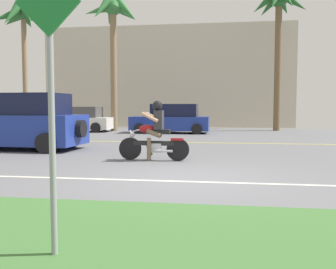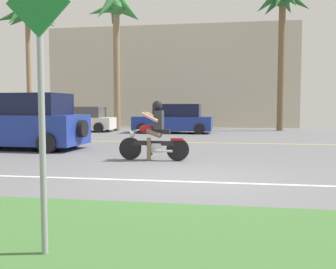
{
  "view_description": "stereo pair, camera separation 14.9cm",
  "coord_description": "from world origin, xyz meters",
  "px_view_note": "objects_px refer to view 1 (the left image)",
  "views": [
    {
      "loc": [
        0.72,
        -7.67,
        1.47
      ],
      "look_at": [
        -0.8,
        2.65,
        0.7
      ],
      "focal_mm": 41.13,
      "sensor_mm": 36.0,
      "label": 1
    },
    {
      "loc": [
        0.87,
        -7.64,
        1.47
      ],
      "look_at": [
        -0.8,
        2.65,
        0.7
      ],
      "focal_mm": 41.13,
      "sensor_mm": 36.0,
      "label": 2
    }
  ],
  "objects_px": {
    "suv_nearby": "(14,122)",
    "street_sign": "(51,87)",
    "motorcyclist": "(154,135)",
    "parked_car_0": "(75,120)",
    "palm_tree_0": "(279,13)",
    "palm_tree_2": "(24,21)",
    "parked_car_1": "(171,119)",
    "palm_tree_1": "(113,20)"
  },
  "relations": [
    {
      "from": "motorcyclist",
      "to": "palm_tree_0",
      "type": "relative_size",
      "value": 0.23
    },
    {
      "from": "palm_tree_0",
      "to": "palm_tree_2",
      "type": "bearing_deg",
      "value": -177.43
    },
    {
      "from": "suv_nearby",
      "to": "palm_tree_1",
      "type": "relative_size",
      "value": 0.63
    },
    {
      "from": "parked_car_1",
      "to": "motorcyclist",
      "type": "bearing_deg",
      "value": -84.61
    },
    {
      "from": "suv_nearby",
      "to": "street_sign",
      "type": "relative_size",
      "value": 1.84
    },
    {
      "from": "palm_tree_1",
      "to": "palm_tree_2",
      "type": "height_order",
      "value": "palm_tree_2"
    },
    {
      "from": "street_sign",
      "to": "palm_tree_2",
      "type": "bearing_deg",
      "value": 119.19
    },
    {
      "from": "palm_tree_2",
      "to": "street_sign",
      "type": "distance_m",
      "value": 23.18
    },
    {
      "from": "motorcyclist",
      "to": "parked_car_0",
      "type": "relative_size",
      "value": 0.44
    },
    {
      "from": "motorcyclist",
      "to": "parked_car_0",
      "type": "xyz_separation_m",
      "value": [
        -6.73,
        11.1,
        -0.01
      ]
    },
    {
      "from": "palm_tree_0",
      "to": "palm_tree_2",
      "type": "distance_m",
      "value": 15.72
    },
    {
      "from": "palm_tree_0",
      "to": "parked_car_1",
      "type": "bearing_deg",
      "value": -153.86
    },
    {
      "from": "motorcyclist",
      "to": "palm_tree_1",
      "type": "distance_m",
      "value": 14.04
    },
    {
      "from": "parked_car_1",
      "to": "palm_tree_1",
      "type": "xyz_separation_m",
      "value": [
        -3.61,
        1.26,
        5.75
      ]
    },
    {
      "from": "motorcyclist",
      "to": "palm_tree_2",
      "type": "distance_m",
      "value": 17.86
    },
    {
      "from": "palm_tree_2",
      "to": "street_sign",
      "type": "bearing_deg",
      "value": -60.81
    },
    {
      "from": "palm_tree_1",
      "to": "street_sign",
      "type": "relative_size",
      "value": 2.9
    },
    {
      "from": "palm_tree_0",
      "to": "street_sign",
      "type": "distance_m",
      "value": 21.63
    },
    {
      "from": "parked_car_1",
      "to": "palm_tree_2",
      "type": "relative_size",
      "value": 0.53
    },
    {
      "from": "palm_tree_1",
      "to": "palm_tree_2",
      "type": "relative_size",
      "value": 0.98
    },
    {
      "from": "suv_nearby",
      "to": "motorcyclist",
      "type": "bearing_deg",
      "value": -21.07
    },
    {
      "from": "parked_car_0",
      "to": "parked_car_1",
      "type": "distance_m",
      "value": 5.74
    },
    {
      "from": "motorcyclist",
      "to": "suv_nearby",
      "type": "xyz_separation_m",
      "value": [
        -5.25,
        2.02,
        0.24
      ]
    },
    {
      "from": "motorcyclist",
      "to": "parked_car_1",
      "type": "bearing_deg",
      "value": 95.39
    },
    {
      "from": "palm_tree_1",
      "to": "palm_tree_2",
      "type": "xyz_separation_m",
      "value": [
        -6.12,
        0.96,
        0.32
      ]
    },
    {
      "from": "palm_tree_0",
      "to": "palm_tree_2",
      "type": "xyz_separation_m",
      "value": [
        -15.71,
        -0.71,
        -0.16
      ]
    },
    {
      "from": "parked_car_0",
      "to": "palm_tree_2",
      "type": "relative_size",
      "value": 0.55
    },
    {
      "from": "motorcyclist",
      "to": "parked_car_0",
      "type": "bearing_deg",
      "value": 121.21
    },
    {
      "from": "palm_tree_0",
      "to": "palm_tree_1",
      "type": "xyz_separation_m",
      "value": [
        -9.59,
        -1.67,
        -0.48
      ]
    },
    {
      "from": "suv_nearby",
      "to": "palm_tree_2",
      "type": "xyz_separation_m",
      "value": [
        -5.48,
        10.86,
        5.89
      ]
    },
    {
      "from": "palm_tree_0",
      "to": "suv_nearby",
      "type": "bearing_deg",
      "value": -131.47
    },
    {
      "from": "parked_car_1",
      "to": "street_sign",
      "type": "height_order",
      "value": "street_sign"
    },
    {
      "from": "parked_car_1",
      "to": "street_sign",
      "type": "distance_m",
      "value": 17.58
    },
    {
      "from": "parked_car_0",
      "to": "palm_tree_0",
      "type": "height_order",
      "value": "palm_tree_0"
    },
    {
      "from": "motorcyclist",
      "to": "parked_car_1",
      "type": "relative_size",
      "value": 0.45
    },
    {
      "from": "suv_nearby",
      "to": "parked_car_1",
      "type": "bearing_deg",
      "value": 63.8
    },
    {
      "from": "motorcyclist",
      "to": "suv_nearby",
      "type": "bearing_deg",
      "value": 158.93
    },
    {
      "from": "suv_nearby",
      "to": "street_sign",
      "type": "height_order",
      "value": "street_sign"
    },
    {
      "from": "parked_car_1",
      "to": "parked_car_0",
      "type": "bearing_deg",
      "value": 175.61
    },
    {
      "from": "palm_tree_0",
      "to": "palm_tree_1",
      "type": "relative_size",
      "value": 1.07
    },
    {
      "from": "suv_nearby",
      "to": "street_sign",
      "type": "bearing_deg",
      "value": -58.01
    },
    {
      "from": "motorcyclist",
      "to": "street_sign",
      "type": "distance_m",
      "value": 6.92
    }
  ]
}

